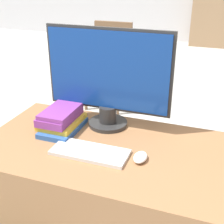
% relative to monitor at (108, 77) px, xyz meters
% --- Properties ---
extents(desk, '(1.47, 0.66, 0.72)m').
position_rel_monitor_xyz_m(desk, '(0.22, -0.21, -0.62)').
color(desk, '#8C603D').
rests_on(desk, ground_plane).
extents(monitor, '(0.64, 0.20, 0.50)m').
position_rel_monitor_xyz_m(monitor, '(0.00, 0.00, 0.00)').
color(monitor, '#282828').
rests_on(monitor, desk).
extents(keyboard, '(0.34, 0.14, 0.02)m').
position_rel_monitor_xyz_m(keyboard, '(0.02, -0.29, -0.25)').
color(keyboard, silver).
rests_on(keyboard, desk).
extents(mouse, '(0.06, 0.09, 0.03)m').
position_rel_monitor_xyz_m(mouse, '(0.25, -0.27, -0.25)').
color(mouse, white).
rests_on(mouse, desk).
extents(book_stack, '(0.18, 0.27, 0.11)m').
position_rel_monitor_xyz_m(book_stack, '(-0.21, -0.12, -0.21)').
color(book_stack, '#285199').
rests_on(book_stack, desk).
extents(far_chair, '(0.44, 0.44, 0.93)m').
position_rel_monitor_xyz_m(far_chair, '(-0.68, 1.87, -0.47)').
color(far_chair, brown).
rests_on(far_chair, ground_plane).
extents(bookshelf_far, '(1.12, 0.32, 1.81)m').
position_rel_monitor_xyz_m(bookshelf_far, '(0.38, 5.38, -0.08)').
color(bookshelf_far, '#9E7A56').
rests_on(bookshelf_far, ground_plane).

